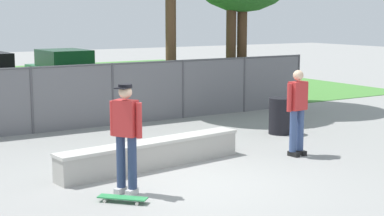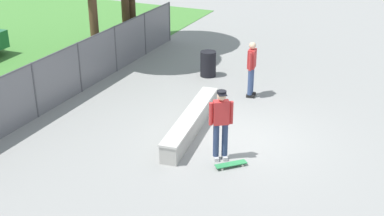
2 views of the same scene
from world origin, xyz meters
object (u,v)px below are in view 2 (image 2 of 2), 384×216
Objects in this scene: concrete_ledge at (192,122)px; skateboarder at (221,122)px; trash_bin at (208,64)px; skateboard at (231,164)px; bystander at (252,67)px.

skateboarder is at bearing -131.69° from concrete_ledge.
trash_bin is (4.26, 1.26, 0.18)m from concrete_ledge.
skateboarder is at bearing 56.04° from skateboard.
bystander is at bearing -13.16° from concrete_ledge.
skateboarder reaches higher than skateboard.
skateboard is (-1.42, -1.69, -0.20)m from concrete_ledge.
skateboarder is 2.59× the size of skateboard.
bystander is at bearing -121.26° from trash_bin.
trash_bin is at bearing 27.41° from skateboard.
skateboard is at bearing -152.59° from trash_bin.
trash_bin is (1.20, 1.98, -0.55)m from bystander.
skateboard is 0.78× the size of trash_bin.
bystander is 2.00× the size of trash_bin.
trash_bin is (5.68, 2.95, 0.38)m from skateboard.
bystander is (4.49, 0.97, 0.94)m from skateboard.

